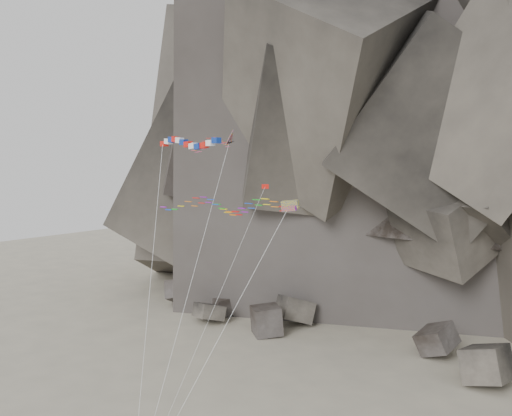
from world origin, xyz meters
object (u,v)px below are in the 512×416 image
Objects in this scene: banner_kite at (187,145)px; pennant_kite at (240,244)px; delta_kite at (199,144)px; parafoil_kite at (217,205)px.

banner_kite reaches higher than pennant_kite.
delta_kite is 9.19m from parafoil_kite.
delta_kite is at bearing 121.25° from pennant_kite.
parafoil_kite is 0.96× the size of pennant_kite.
delta_kite is at bearing 138.49° from banner_kite.
delta_kite reaches higher than pennant_kite.
delta_kite reaches higher than parafoil_kite.
banner_kite is 5.36m from parafoil_kite.
parafoil_kite is at bearing 157.44° from pennant_kite.
pennant_kite is at bearing 1.87° from parafoil_kite.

